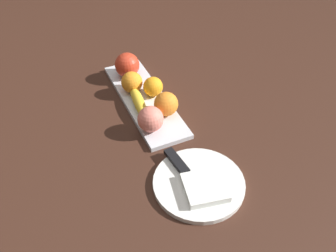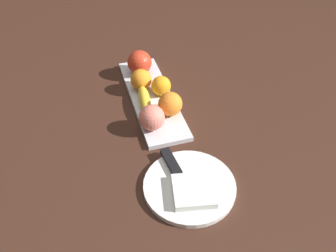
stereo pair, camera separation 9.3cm
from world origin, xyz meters
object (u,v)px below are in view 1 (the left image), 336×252
(banana, at_px, (138,101))
(orange_near_banana, at_px, (132,82))
(peach, at_px, (152,119))
(knife, at_px, (180,166))
(folded_napkin, at_px, (205,188))
(orange_near_apple, at_px, (166,104))
(fruit_tray, at_px, (144,99))
(orange_center, at_px, (153,87))
(apple, at_px, (127,65))
(dinner_plate, at_px, (199,183))

(banana, bearing_deg, orange_near_banana, -179.74)
(banana, distance_m, peach, 0.11)
(peach, relative_size, knife, 0.40)
(folded_napkin, bearing_deg, peach, -173.06)
(orange_near_apple, bearing_deg, folded_napkin, -6.16)
(fruit_tray, bearing_deg, banana, -46.18)
(orange_center, xyz_separation_m, knife, (0.30, -0.05, -0.03))
(apple, relative_size, banana, 0.43)
(orange_near_banana, height_order, peach, peach)
(apple, relative_size, peach, 1.12)
(orange_center, height_order, peach, peach)
(fruit_tray, xyz_separation_m, orange_center, (-0.00, 0.03, 0.04))
(peach, height_order, folded_napkin, peach)
(peach, bearing_deg, fruit_tray, 167.97)
(orange_near_apple, xyz_separation_m, knife, (0.20, -0.05, -0.03))
(fruit_tray, height_order, peach, peach)
(banana, xyz_separation_m, dinner_plate, (0.33, 0.03, -0.02))
(peach, bearing_deg, orange_near_apple, 125.49)
(apple, bearing_deg, folded_napkin, 0.44)
(dinner_plate, bearing_deg, knife, -160.10)
(orange_near_banana, distance_m, dinner_plate, 0.41)
(orange_near_apple, relative_size, dinner_plate, 0.32)
(orange_near_apple, relative_size, peach, 0.98)
(banana, distance_m, knife, 0.27)
(peach, xyz_separation_m, folded_napkin, (0.25, 0.03, -0.03))
(folded_napkin, bearing_deg, banana, -175.52)
(dinner_plate, height_order, folded_napkin, folded_napkin)
(fruit_tray, height_order, orange_near_apple, orange_near_apple)
(banana, xyz_separation_m, folded_napkin, (0.36, 0.03, -0.01))
(dinner_plate, bearing_deg, fruit_tray, -180.00)
(fruit_tray, bearing_deg, peach, -12.03)
(orange_center, height_order, knife, orange_center)
(fruit_tray, xyz_separation_m, folded_napkin, (0.39, 0.00, 0.02))
(orange_near_apple, bearing_deg, orange_center, 179.66)
(dinner_plate, bearing_deg, banana, -175.15)
(orange_center, xyz_separation_m, folded_napkin, (0.39, -0.03, -0.02))
(apple, bearing_deg, fruit_tray, 1.68)
(orange_near_banana, height_order, dinner_plate, orange_near_banana)
(banana, height_order, orange_near_apple, orange_near_apple)
(orange_near_banana, relative_size, dinner_plate, 0.30)
(orange_center, height_order, folded_napkin, orange_center)
(fruit_tray, xyz_separation_m, knife, (0.30, -0.02, 0.01))
(banana, xyz_separation_m, knife, (0.27, 0.01, -0.01))
(dinner_plate, distance_m, knife, 0.06)
(apple, distance_m, orange_near_banana, 0.09)
(fruit_tray, relative_size, banana, 2.25)
(apple, height_order, orange_near_banana, apple)
(apple, relative_size, dinner_plate, 0.36)
(orange_center, bearing_deg, folded_napkin, -4.69)
(banana, distance_m, dinner_plate, 0.33)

